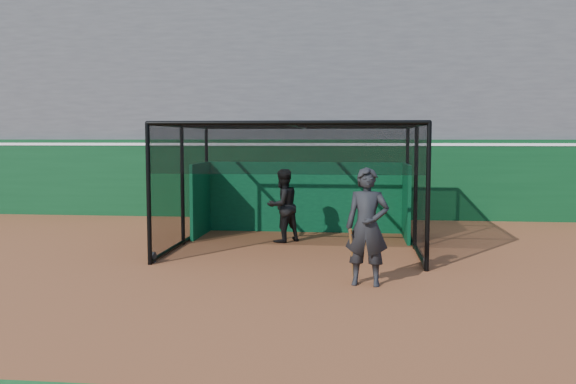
# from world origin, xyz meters

# --- Properties ---
(ground) EXTENTS (120.00, 120.00, 0.00)m
(ground) POSITION_xyz_m (0.00, 0.00, 0.00)
(ground) COLOR brown
(ground) RESTS_ON ground
(outfield_wall) EXTENTS (50.00, 0.50, 2.50)m
(outfield_wall) POSITION_xyz_m (0.00, 8.50, 1.29)
(outfield_wall) COLOR #0A3819
(outfield_wall) RESTS_ON ground
(grandstand) EXTENTS (50.00, 7.85, 8.95)m
(grandstand) POSITION_xyz_m (0.00, 12.27, 4.48)
(grandstand) COLOR #4C4C4F
(grandstand) RESTS_ON ground
(batting_cage) EXTENTS (5.57, 4.87, 2.84)m
(batting_cage) POSITION_xyz_m (1.06, 3.29, 1.42)
(batting_cage) COLOR black
(batting_cage) RESTS_ON ground
(batter) EXTENTS (1.10, 1.10, 1.79)m
(batter) POSITION_xyz_m (0.66, 3.88, 0.90)
(batter) COLOR black
(batter) RESTS_ON ground
(on_deck_player) EXTENTS (0.79, 0.57, 2.04)m
(on_deck_player) POSITION_xyz_m (2.63, -0.36, 1.02)
(on_deck_player) COLOR black
(on_deck_player) RESTS_ON ground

